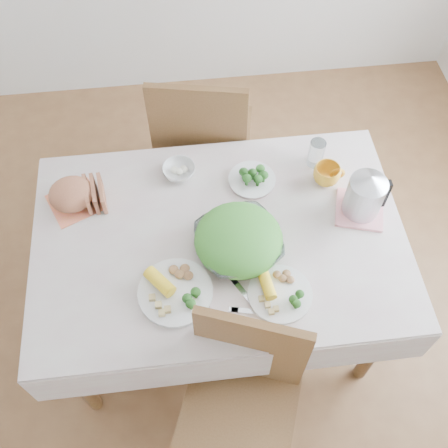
{
  "coord_description": "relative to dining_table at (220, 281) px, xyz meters",
  "views": [
    {
      "loc": [
        -0.11,
        -1.11,
        2.55
      ],
      "look_at": [
        0.02,
        0.02,
        0.82
      ],
      "focal_mm": 42.0,
      "sensor_mm": 36.0,
      "label": 1
    }
  ],
  "objects": [
    {
      "name": "floor",
      "position": [
        0.0,
        0.0,
        -0.38
      ],
      "size": [
        3.6,
        3.6,
        0.0
      ],
      "primitive_type": "plane",
      "color": "brown",
      "rests_on": "ground"
    },
    {
      "name": "fork_left",
      "position": [
        0.07,
        -0.27,
        0.39
      ],
      "size": [
        0.11,
        0.16,
        0.0
      ],
      "primitive_type": "cube",
      "rotation": [
        0.0,
        0.0,
        0.52
      ],
      "color": "silver",
      "rests_on": "tablecloth"
    },
    {
      "name": "knife",
      "position": [
        0.09,
        -0.34,
        0.39
      ],
      "size": [
        0.17,
        0.06,
        0.0
      ],
      "primitive_type": "cube",
      "rotation": [
        0.0,
        0.0,
        1.34
      ],
      "color": "silver",
      "rests_on": "tablecloth"
    },
    {
      "name": "bread_loaf",
      "position": [
        -0.59,
        0.24,
        0.45
      ],
      "size": [
        0.24,
        0.24,
        0.11
      ],
      "primitive_type": "ellipsoid",
      "rotation": [
        0.0,
        0.0,
        0.42
      ],
      "color": "#94563A",
      "rests_on": "napkin"
    },
    {
      "name": "broccoli_plate",
      "position": [
        0.17,
        0.26,
        0.4
      ],
      "size": [
        0.22,
        0.22,
        0.02
      ],
      "primitive_type": "cylinder",
      "rotation": [
        0.0,
        0.0,
        -0.06
      ],
      "color": "beige",
      "rests_on": "tablecloth"
    },
    {
      "name": "glass_tumbler",
      "position": [
        0.46,
        0.33,
        0.45
      ],
      "size": [
        0.08,
        0.08,
        0.13
      ],
      "primitive_type": "cylinder",
      "rotation": [
        0.0,
        0.0,
        -0.17
      ],
      "color": "white",
      "rests_on": "tablecloth"
    },
    {
      "name": "fruit_bowl",
      "position": [
        -0.14,
        0.34,
        0.41
      ],
      "size": [
        0.15,
        0.15,
        0.04
      ],
      "primitive_type": "imported",
      "rotation": [
        0.0,
        0.0,
        0.04
      ],
      "color": "white",
      "rests_on": "tablecloth"
    },
    {
      "name": "dinner_plate_right",
      "position": [
        0.19,
        -0.29,
        0.4
      ],
      "size": [
        0.29,
        0.29,
        0.02
      ],
      "primitive_type": "cylinder",
      "rotation": [
        0.0,
        0.0,
        -0.21
      ],
      "color": "white",
      "rests_on": "tablecloth"
    },
    {
      "name": "salad_bowl",
      "position": [
        0.07,
        -0.06,
        0.43
      ],
      "size": [
        0.4,
        0.4,
        0.08
      ],
      "primitive_type": "imported",
      "rotation": [
        0.0,
        0.0,
        0.25
      ],
      "color": "white",
      "rests_on": "tablecloth"
    },
    {
      "name": "electric_kettle",
      "position": [
        0.59,
        0.06,
        0.51
      ],
      "size": [
        0.17,
        0.17,
        0.21
      ],
      "primitive_type": "cylinder",
      "rotation": [
        0.0,
        0.0,
        0.16
      ],
      "color": "#B2B5BA",
      "rests_on": "pink_tray"
    },
    {
      "name": "chair_near",
      "position": [
        -0.01,
        -0.64,
        0.09
      ],
      "size": [
        0.56,
        0.56,
        0.96
      ],
      "primitive_type": "cube",
      "rotation": [
        0.0,
        0.0,
        -0.36
      ],
      "color": "brown",
      "rests_on": "floor"
    },
    {
      "name": "dinner_plate_left",
      "position": [
        -0.19,
        -0.23,
        0.4
      ],
      "size": [
        0.36,
        0.36,
        0.02
      ],
      "primitive_type": "cylinder",
      "rotation": [
        0.0,
        0.0,
        0.33
      ],
      "color": "white",
      "rests_on": "tablecloth"
    },
    {
      "name": "pink_tray",
      "position": [
        0.59,
        0.06,
        0.4
      ],
      "size": [
        0.24,
        0.24,
        0.02
      ],
      "primitive_type": "cube",
      "rotation": [
        0.0,
        0.0,
        -0.28
      ],
      "color": "pink",
      "rests_on": "tablecloth"
    },
    {
      "name": "napkin",
      "position": [
        -0.59,
        0.24,
        0.39
      ],
      "size": [
        0.26,
        0.26,
        0.0
      ],
      "primitive_type": "cube",
      "rotation": [
        0.0,
        0.0,
        0.42
      ],
      "color": "#F47D54",
      "rests_on": "tablecloth"
    },
    {
      "name": "tablecloth",
      "position": [
        0.0,
        0.0,
        0.38
      ],
      "size": [
        1.5,
        1.0,
        0.01
      ],
      "primitive_type": "cube",
      "color": "beige",
      "rests_on": "dining_table"
    },
    {
      "name": "yellow_mug",
      "position": [
        0.48,
        0.23,
        0.43
      ],
      "size": [
        0.12,
        0.12,
        0.09
      ],
      "primitive_type": "imported",
      "rotation": [
        0.0,
        0.0,
        -0.08
      ],
      "color": "gold",
      "rests_on": "tablecloth"
    },
    {
      "name": "chair_far",
      "position": [
        0.01,
        0.77,
        0.09
      ],
      "size": [
        0.55,
        0.55,
        1.04
      ],
      "primitive_type": "cube",
      "rotation": [
        0.0,
        0.0,
        2.94
      ],
      "color": "brown",
      "rests_on": "floor"
    },
    {
      "name": "dining_table",
      "position": [
        0.0,
        0.0,
        0.0
      ],
      "size": [
        1.4,
        0.9,
        0.75
      ],
      "primitive_type": "cube",
      "color": "brown",
      "rests_on": "floor"
    }
  ]
}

